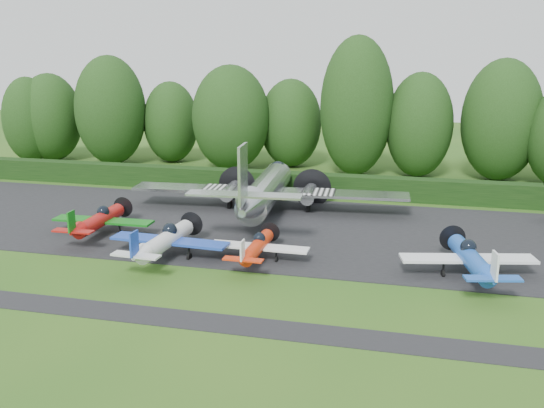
% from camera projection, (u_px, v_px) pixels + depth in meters
% --- Properties ---
extents(ground, '(160.00, 160.00, 0.00)m').
position_uv_depth(ground, '(228.00, 277.00, 35.64)').
color(ground, '#245116').
rests_on(ground, ground).
extents(apron, '(70.00, 18.00, 0.01)m').
position_uv_depth(apron, '(269.00, 229.00, 45.04)').
color(apron, black).
rests_on(apron, ground).
extents(taxiway_verge, '(70.00, 2.00, 0.00)m').
position_uv_depth(taxiway_verge, '(191.00, 320.00, 30.00)').
color(taxiway_verge, black).
rests_on(taxiway_verge, ground).
extents(hedgerow, '(90.00, 1.60, 2.00)m').
position_uv_depth(hedgerow, '(298.00, 194.00, 55.38)').
color(hedgerow, black).
rests_on(hedgerow, ground).
extents(transport_plane, '(22.65, 17.37, 7.26)m').
position_uv_depth(transport_plane, '(265.00, 191.00, 48.10)').
color(transport_plane, silver).
rests_on(transport_plane, ground).
extents(light_plane_red, '(7.39, 7.77, 2.84)m').
position_uv_depth(light_plane_red, '(100.00, 220.00, 43.03)').
color(light_plane_red, '#A7120F').
rests_on(light_plane_red, ground).
extents(light_plane_white, '(7.83, 8.23, 3.01)m').
position_uv_depth(light_plane_white, '(166.00, 240.00, 38.33)').
color(light_plane_white, silver).
rests_on(light_plane_white, ground).
extents(light_plane_orange, '(6.35, 6.68, 2.44)m').
position_uv_depth(light_plane_orange, '(257.00, 247.00, 37.85)').
color(light_plane_orange, red).
rests_on(light_plane_orange, ground).
extents(light_plane_blue, '(7.86, 8.26, 3.02)m').
position_uv_depth(light_plane_blue, '(471.00, 259.00, 35.03)').
color(light_plane_blue, '#1C4EAC').
rests_on(light_plane_blue, ground).
extents(tree_0, '(6.73, 6.73, 10.69)m').
position_uv_depth(tree_0, '(419.00, 125.00, 61.63)').
color(tree_0, black).
rests_on(tree_0, ground).
extents(tree_1, '(7.09, 7.09, 10.16)m').
position_uv_depth(tree_1, '(51.00, 117.00, 70.59)').
color(tree_1, black).
rests_on(tree_1, ground).
extents(tree_2, '(7.89, 7.89, 12.22)m').
position_uv_depth(tree_2, '(110.00, 110.00, 68.17)').
color(tree_2, black).
rests_on(tree_2, ground).
extents(tree_3, '(6.29, 6.29, 9.28)m').
position_uv_depth(tree_3, '(171.00, 122.00, 69.73)').
color(tree_3, black).
rests_on(tree_3, ground).
extents(tree_5, '(7.49, 7.49, 14.29)m').
position_uv_depth(tree_5, '(357.00, 107.00, 61.92)').
color(tree_5, black).
rests_on(tree_5, ground).
extents(tree_7, '(8.36, 8.36, 11.30)m').
position_uv_depth(tree_7, '(231.00, 118.00, 65.01)').
color(tree_7, black).
rests_on(tree_7, ground).
extents(tree_8, '(7.78, 7.78, 12.09)m').
position_uv_depth(tree_8, '(501.00, 120.00, 59.79)').
color(tree_8, black).
rests_on(tree_8, ground).
extents(tree_9, '(6.83, 6.83, 9.73)m').
position_uv_depth(tree_9, '(291.00, 123.00, 66.86)').
color(tree_9, black).
rests_on(tree_9, ground).
extents(tree_10, '(5.93, 5.93, 9.80)m').
position_uv_depth(tree_10, '(29.00, 120.00, 69.89)').
color(tree_10, black).
rests_on(tree_10, ground).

